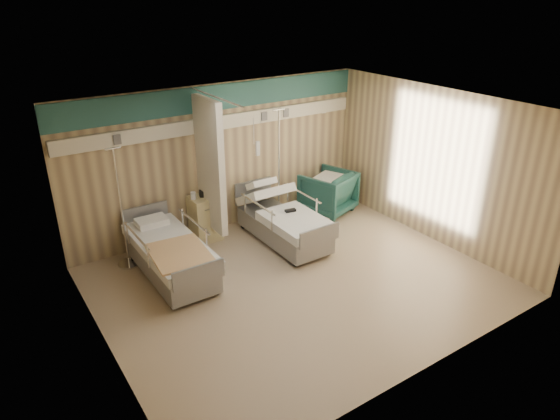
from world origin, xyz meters
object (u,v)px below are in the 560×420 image
object	(u,v)px
visitor_armchair	(328,192)
iv_stand_right	(279,197)
iv_stand_left	(126,242)
bed_left	(171,259)
bedside_cabinet	(205,218)
bed_right	(283,226)

from	to	relation	value
visitor_armchair	iv_stand_right	world-z (taller)	iv_stand_right
visitor_armchair	iv_stand_left	size ratio (longest dim) A/B	0.46
iv_stand_left	iv_stand_right	bearing A→B (deg)	2.90
bed_left	visitor_armchair	bearing A→B (deg)	9.15
bed_left	bedside_cabinet	distance (m)	1.39
iv_stand_right	iv_stand_left	distance (m)	3.20
bedside_cabinet	iv_stand_left	world-z (taller)	iv_stand_left
iv_stand_right	bedside_cabinet	bearing A→B (deg)	-179.14
bed_left	bedside_cabinet	xyz separation A→B (m)	(1.05, 0.90, 0.11)
bed_left	iv_stand_right	bearing A→B (deg)	18.83
bed_right	iv_stand_left	xyz separation A→B (m)	(-2.68, 0.76, 0.11)
bed_left	iv_stand_left	size ratio (longest dim) A/B	1.04
bed_right	iv_stand_left	distance (m)	2.79
bedside_cabinet	iv_stand_right	bearing A→B (deg)	0.86
bed_right	bedside_cabinet	xyz separation A→B (m)	(-1.15, 0.90, 0.11)
bed_left	visitor_armchair	xyz separation A→B (m)	(3.73, 0.60, 0.12)
visitor_armchair	iv_stand_right	size ratio (longest dim) A/B	0.43
visitor_armchair	iv_stand_left	bearing A→B (deg)	-19.51
bed_left	iv_stand_right	distance (m)	2.87
bed_right	iv_stand_left	world-z (taller)	iv_stand_left
visitor_armchair	iv_stand_right	distance (m)	1.06
iv_stand_right	iv_stand_left	bearing A→B (deg)	-177.10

